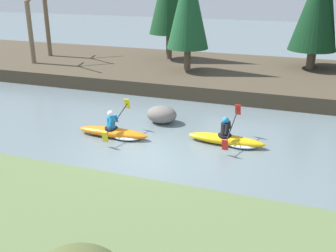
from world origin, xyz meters
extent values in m
plane|color=slate|center=(0.00, 0.00, 0.00)|extent=(90.00, 90.00, 0.00)
cube|color=#473D2D|center=(0.00, 10.84, 0.35)|extent=(44.00, 9.08, 0.70)
cylinder|color=brown|center=(-3.77, 12.38, 1.47)|extent=(0.36, 0.36, 1.55)
cylinder|color=brown|center=(-1.72, 9.56, 1.31)|extent=(0.36, 0.36, 1.22)
cone|color=#194C28|center=(-1.72, 9.56, 4.22)|extent=(2.23, 2.23, 4.59)
cylinder|color=brown|center=(4.56, 12.27, 1.22)|extent=(0.36, 0.36, 1.04)
cone|color=#0F3319|center=(4.56, 12.27, 3.99)|extent=(2.58, 2.58, 4.52)
cylinder|color=brown|center=(4.69, 13.07, 1.28)|extent=(0.36, 0.36, 1.16)
cylinder|color=brown|center=(-11.40, 10.75, 2.46)|extent=(0.28, 0.28, 3.52)
cylinder|color=#7A664C|center=(-10.91, 8.43, 2.47)|extent=(0.28, 0.28, 3.55)
ellipsoid|color=yellow|center=(2.05, 1.82, 0.17)|extent=(2.71, 0.67, 0.34)
cone|color=yellow|center=(3.29, 1.79, 0.19)|extent=(0.36, 0.21, 0.20)
cylinder|color=black|center=(2.00, 1.82, 0.31)|extent=(0.49, 0.49, 0.08)
cylinder|color=black|center=(2.00, 1.82, 0.56)|extent=(0.31, 0.31, 0.42)
sphere|color=#1E89D1|center=(2.00, 1.82, 0.89)|extent=(0.24, 0.24, 0.23)
cylinder|color=black|center=(2.10, 2.06, 0.65)|extent=(0.10, 0.23, 0.35)
cylinder|color=black|center=(2.09, 1.58, 0.65)|extent=(0.10, 0.23, 0.35)
cylinder|color=black|center=(2.23, 1.81, 0.69)|extent=(0.09, 1.91, 0.65)
cube|color=red|center=(2.25, 2.76, 1.00)|extent=(0.20, 0.16, 0.41)
cube|color=red|center=(2.20, 0.86, 0.38)|extent=(0.20, 0.16, 0.41)
ellipsoid|color=white|center=(2.60, 1.80, 0.09)|extent=(1.12, 0.73, 0.18)
ellipsoid|color=orange|center=(-2.00, 1.12, 0.17)|extent=(2.71, 0.64, 0.34)
cone|color=orange|center=(-0.75, 1.13, 0.19)|extent=(0.35, 0.21, 0.20)
cylinder|color=black|center=(-2.05, 1.12, 0.31)|extent=(0.49, 0.49, 0.08)
cylinder|color=#1984CC|center=(-2.05, 1.12, 0.56)|extent=(0.30, 0.30, 0.42)
sphere|color=white|center=(-2.05, 1.12, 0.89)|extent=(0.23, 0.23, 0.23)
cylinder|color=#1984CC|center=(-1.95, 1.36, 0.65)|extent=(0.09, 0.23, 0.35)
cylinder|color=#1984CC|center=(-1.94, 0.88, 0.65)|extent=(0.09, 0.23, 0.35)
cylinder|color=black|center=(-1.82, 1.12, 0.69)|extent=(0.06, 1.91, 0.65)
cube|color=yellow|center=(-1.83, 2.07, 1.00)|extent=(0.20, 0.16, 0.41)
cube|color=yellow|center=(-1.80, 0.17, 0.38)|extent=(0.20, 0.16, 0.41)
ellipsoid|color=white|center=(-1.45, 1.12, 0.09)|extent=(1.11, 0.72, 0.18)
ellipsoid|color=slate|center=(-0.82, 3.11, 0.35)|extent=(1.23, 0.96, 0.69)
camera|label=1|loc=(4.35, -10.77, 5.47)|focal=42.00mm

